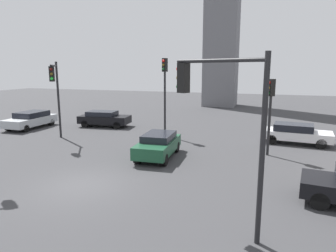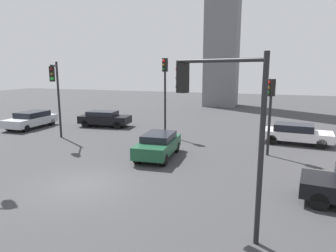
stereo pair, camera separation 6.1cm
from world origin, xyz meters
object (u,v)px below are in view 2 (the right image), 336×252
car_1 (296,133)px  car_4 (104,118)px  car_0 (158,145)px  car_3 (31,119)px  traffic_light_1 (165,83)px  traffic_light_4 (220,107)px  traffic_light_0 (56,86)px  traffic_light_2 (270,102)px

car_1 → car_4: 16.03m
car_0 → car_3: (-13.90, 4.79, -0.01)m
traffic_light_1 → traffic_light_4: 13.90m
traffic_light_0 → traffic_light_1: traffic_light_1 is taller
car_1 → car_3: 21.84m
car_3 → car_4: bearing=113.5°
car_0 → car_4: size_ratio=0.91×
car_4 → car_1: bearing=-11.0°
traffic_light_1 → car_4: (-6.53, 1.91, -3.34)m
traffic_light_4 → car_1: (3.18, 13.09, -3.27)m
traffic_light_0 → traffic_light_4: bearing=25.9°
car_0 → traffic_light_4: bearing=30.5°
traffic_light_2 → car_1: (1.79, 3.68, -2.48)m
traffic_light_0 → car_3: bearing=-151.6°
car_1 → car_3: car_3 is taller
car_1 → car_0: bearing=-136.7°
car_1 → car_4: car_4 is taller
traffic_light_2 → traffic_light_4: 9.54m
traffic_light_4 → traffic_light_1: bearing=-38.6°
traffic_light_1 → car_4: traffic_light_1 is taller
traffic_light_1 → traffic_light_2: size_ratio=1.30×
traffic_light_2 → car_3: bearing=-46.4°
traffic_light_4 → car_1: bearing=-79.1°
traffic_light_4 → car_0: 8.92m
car_4 → traffic_light_1: bearing=-22.9°
traffic_light_0 → car_3: traffic_light_0 is taller
traffic_light_4 → car_4: 19.48m
car_1 → car_3: size_ratio=0.99×
car_3 → traffic_light_2: bearing=82.4°
traffic_light_2 → car_3: (-20.00, 2.22, -2.46)m
traffic_light_1 → traffic_light_2: traffic_light_1 is taller
traffic_light_0 → traffic_light_4: size_ratio=1.01×
car_0 → car_4: bearing=-136.7°
traffic_light_0 → car_3: 7.18m
traffic_light_4 → car_0: (-4.71, 6.84, -3.25)m
traffic_light_1 → car_0: size_ratio=1.39×
car_3 → car_1: bearing=92.6°
car_4 → traffic_light_4: bearing=-54.8°
traffic_light_0 → traffic_light_4: (13.07, -8.40, 0.06)m
traffic_light_1 → car_3: traffic_light_1 is taller
traffic_light_0 → car_0: (8.35, -1.55, -3.19)m
car_3 → car_4: car_3 is taller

